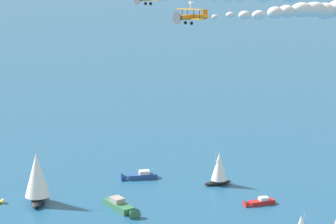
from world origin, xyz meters
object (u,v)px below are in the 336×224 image
(sailboat_ahead, at_px, (219,168))
(motorboat_outer_ring_b, at_px, (123,207))
(wingwalker_lead, at_px, (191,4))
(sailboat_offshore, at_px, (37,178))
(motorboat_near_centre, at_px, (137,176))
(biplane_lead, at_px, (191,16))
(motorboat_trailing, at_px, (258,202))

(sailboat_ahead, distance_m, motorboat_outer_ring_b, 28.68)
(sailboat_ahead, relative_size, wingwalker_lead, 5.98)
(sailboat_offshore, bearing_deg, sailboat_ahead, -150.04)
(motorboat_near_centre, distance_m, sailboat_offshore, 28.04)
(sailboat_offshore, height_order, biplane_lead, biplane_lead)
(motorboat_outer_ring_b, height_order, biplane_lead, biplane_lead)
(motorboat_trailing, relative_size, biplane_lead, 1.08)
(motorboat_near_centre, distance_m, biplane_lead, 61.20)
(wingwalker_lead, bearing_deg, sailboat_ahead, -89.80)
(sailboat_ahead, xyz_separation_m, motorboat_outer_ring_b, (17.71, 22.31, -3.32))
(motorboat_near_centre, height_order, wingwalker_lead, wingwalker_lead)
(motorboat_near_centre, xyz_separation_m, motorboat_outer_ring_b, (-2.82, 22.17, 0.15))
(motorboat_near_centre, relative_size, motorboat_outer_ring_b, 0.92)
(motorboat_near_centre, relative_size, sailboat_offshore, 0.70)
(sailboat_ahead, bearing_deg, motorboat_outer_ring_b, 51.56)
(sailboat_offshore, xyz_separation_m, motorboat_trailing, (-48.22, -9.85, -5.42))
(motorboat_near_centre, height_order, motorboat_trailing, motorboat_near_centre)
(motorboat_trailing, bearing_deg, sailboat_ahead, -48.30)
(motorboat_near_centre, bearing_deg, biplane_lead, 118.39)
(sailboat_ahead, distance_m, biplane_lead, 55.14)
(sailboat_offshore, relative_size, wingwalker_lead, 8.58)
(sailboat_offshore, height_order, motorboat_trailing, sailboat_offshore)
(sailboat_ahead, height_order, biplane_lead, biplane_lead)
(motorboat_outer_ring_b, height_order, wingwalker_lead, wingwalker_lead)
(sailboat_ahead, xyz_separation_m, biplane_lead, (-0.19, 38.49, 39.49))
(sailboat_offshore, bearing_deg, motorboat_outer_ring_b, 178.26)
(sailboat_ahead, distance_m, wingwalker_lead, 56.68)
(sailboat_ahead, height_order, motorboat_outer_ring_b, sailboat_ahead)
(motorboat_trailing, relative_size, wingwalker_lead, 4.64)
(motorboat_outer_ring_b, xyz_separation_m, wingwalker_lead, (-17.85, 16.14, 44.96))
(sailboat_offshore, distance_m, wingwalker_lead, 57.40)
(motorboat_trailing, height_order, sailboat_ahead, sailboat_ahead)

